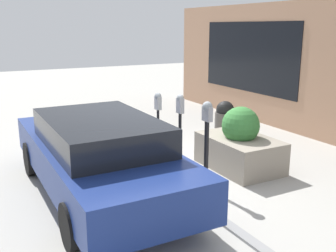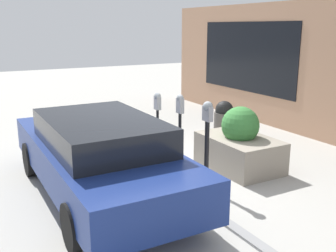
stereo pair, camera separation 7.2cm
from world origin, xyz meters
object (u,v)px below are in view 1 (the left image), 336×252
at_px(trash_bin, 225,124).
at_px(planter_box, 240,146).
at_px(parking_meter_nearest, 207,130).
at_px(parking_meter_middle, 158,111).
at_px(parking_meter_second, 180,119).
at_px(parked_car_front, 98,154).

bearing_deg(trash_bin, planter_box, 156.06).
bearing_deg(planter_box, parking_meter_nearest, 115.26).
height_order(parking_meter_middle, trash_bin, parking_meter_middle).
bearing_deg(parking_meter_second, parking_meter_nearest, -179.83).
xyz_separation_m(parking_meter_nearest, parking_meter_middle, (1.81, -0.01, -0.01)).
relative_size(planter_box, parked_car_front, 0.34).
bearing_deg(parked_car_front, planter_box, -91.53).
bearing_deg(planter_box, parked_car_front, 88.56).
relative_size(parking_meter_second, parking_meter_middle, 1.08).
distance_m(parking_meter_middle, planter_box, 1.80).
bearing_deg(parking_meter_second, parking_meter_middle, -0.74).
relative_size(planter_box, trash_bin, 1.49).
distance_m(parking_meter_nearest, planter_box, 1.39).
height_order(planter_box, trash_bin, planter_box).
xyz_separation_m(planter_box, trash_bin, (1.27, -0.56, 0.08)).
bearing_deg(parking_meter_nearest, parking_meter_middle, -0.29).
bearing_deg(planter_box, trash_bin, -23.94).
bearing_deg(parking_meter_second, planter_box, -106.87).
bearing_deg(parking_meter_nearest, parking_meter_second, 0.17).
bearing_deg(trash_bin, parking_meter_middle, 89.66).
bearing_deg(parked_car_front, parking_meter_middle, -54.71).
xyz_separation_m(parked_car_front, trash_bin, (1.19, -3.39, -0.17)).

